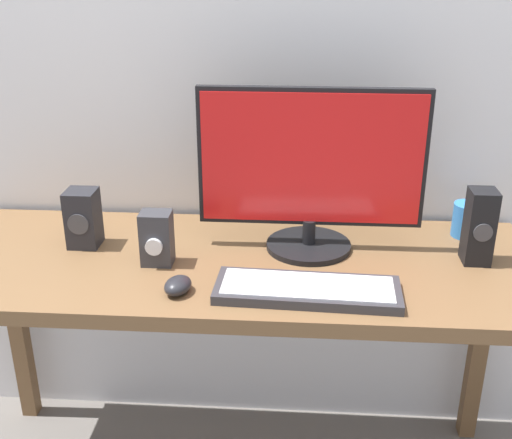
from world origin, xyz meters
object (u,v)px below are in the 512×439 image
(keyboard_primary, at_px, (307,290))
(speaker_left, at_px, (83,218))
(desk, at_px, (234,286))
(speaker_right, at_px, (479,227))
(mouse, at_px, (178,285))
(audio_controller, at_px, (157,238))
(coffee_mug, at_px, (467,220))
(monitor, at_px, (311,170))

(keyboard_primary, height_order, speaker_left, speaker_left)
(desk, height_order, speaker_left, speaker_left)
(speaker_right, bearing_deg, mouse, -163.62)
(mouse, bearing_deg, speaker_left, 157.32)
(speaker_right, bearing_deg, audio_controller, -175.31)
(desk, bearing_deg, keyboard_primary, -42.03)
(desk, distance_m, audio_controller, 0.26)
(mouse, height_order, speaker_left, speaker_left)
(speaker_right, height_order, speaker_left, speaker_right)
(keyboard_primary, xyz_separation_m, speaker_left, (-0.63, 0.24, 0.07))
(speaker_left, height_order, coffee_mug, speaker_left)
(audio_controller, height_order, coffee_mug, audio_controller)
(desk, distance_m, speaker_right, 0.68)
(monitor, distance_m, mouse, 0.48)
(speaker_right, bearing_deg, monitor, 172.31)
(speaker_left, bearing_deg, speaker_right, -1.56)
(mouse, xyz_separation_m, audio_controller, (-0.08, 0.16, 0.05))
(desk, xyz_separation_m, coffee_mug, (0.67, 0.20, 0.13))
(monitor, relative_size, coffee_mug, 6.13)
(monitor, height_order, speaker_right, monitor)
(desk, relative_size, mouse, 19.71)
(monitor, relative_size, audio_controller, 4.19)
(speaker_right, bearing_deg, desk, -177.10)
(keyboard_primary, bearing_deg, mouse, -177.62)
(desk, distance_m, keyboard_primary, 0.29)
(monitor, height_order, audio_controller, monitor)
(desk, height_order, monitor, monitor)
(mouse, relative_size, speaker_left, 0.51)
(monitor, height_order, speaker_left, monitor)
(keyboard_primary, relative_size, speaker_right, 2.24)
(desk, bearing_deg, speaker_left, 171.75)
(monitor, relative_size, speaker_right, 2.99)
(keyboard_primary, distance_m, audio_controller, 0.43)
(monitor, distance_m, coffee_mug, 0.51)
(desk, bearing_deg, coffee_mug, 16.90)
(audio_controller, bearing_deg, coffee_mug, 15.44)
(monitor, distance_m, speaker_left, 0.65)
(keyboard_primary, height_order, coffee_mug, coffee_mug)
(monitor, xyz_separation_m, keyboard_primary, (-0.00, -0.27, -0.22))
(keyboard_primary, height_order, speaker_right, speaker_right)
(coffee_mug, bearing_deg, speaker_right, -94.88)
(mouse, bearing_deg, speaker_right, 32.90)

